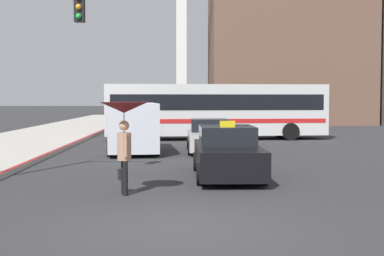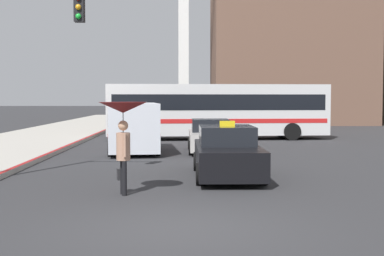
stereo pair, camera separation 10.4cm
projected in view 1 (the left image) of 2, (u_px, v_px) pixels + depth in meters
The scene contains 8 objects.
ground_plane at pixel (178, 228), 9.58m from camera, with size 300.00×300.00×0.00m, color #2D2D30.
taxi at pixel (227, 154), 15.78m from camera, with size 1.91×4.65×1.66m.
sedan_red at pixel (209, 137), 23.08m from camera, with size 1.91×4.11×1.42m.
ambulance_van at pixel (133, 125), 22.92m from camera, with size 2.52×5.32×2.12m.
city_bus at pixel (216, 109), 30.27m from camera, with size 12.50×3.37×3.09m.
pedestrian_with_umbrella at pixel (124, 119), 12.77m from camera, with size 1.16×1.16×2.24m.
traffic_light at pixel (26, 45), 15.16m from camera, with size 2.82×0.38×5.59m.
monument_cross at pixel (181, 20), 46.82m from camera, with size 7.15×0.90×16.25m.
Camera 1 is at (0.02, -9.47, 2.33)m, focal length 50.00 mm.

